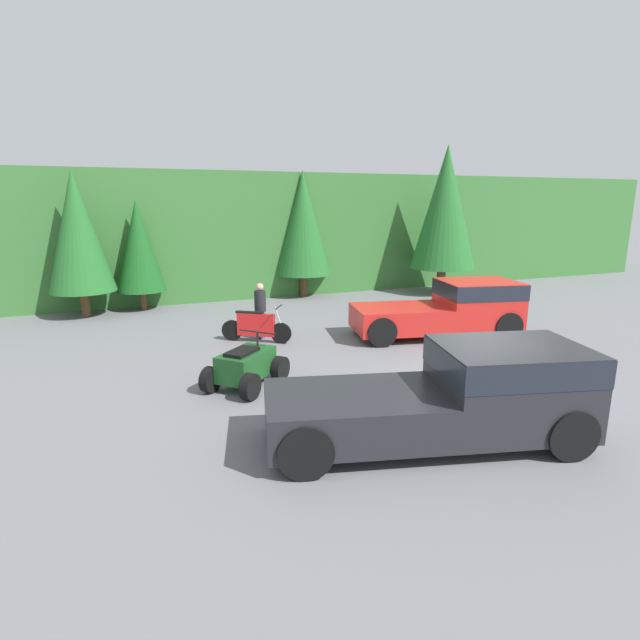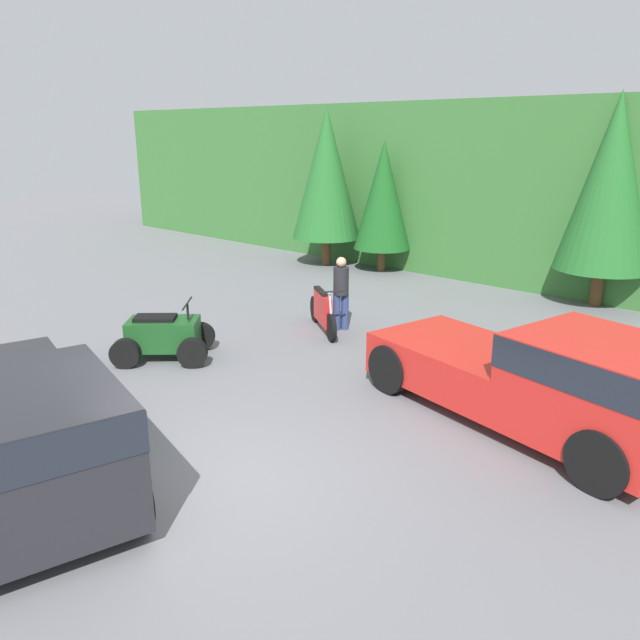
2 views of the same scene
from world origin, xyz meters
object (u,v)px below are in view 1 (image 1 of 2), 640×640
object	(u,v)px
pickup_truck_red	(452,307)
dirt_bike	(256,327)
quad_atv	(246,367)
rider_person	(260,309)
pickup_truck_second	(459,392)

from	to	relation	value
pickup_truck_red	dirt_bike	bearing A→B (deg)	177.77
quad_atv	rider_person	distance (m)	4.32
dirt_bike	quad_atv	distance (m)	3.86
pickup_truck_red	pickup_truck_second	bearing A→B (deg)	-113.31
pickup_truck_red	rider_person	size ratio (longest dim) A/B	3.15
pickup_truck_second	dirt_bike	world-z (taller)	pickup_truck_second
pickup_truck_second	dirt_bike	bearing A→B (deg)	116.69
dirt_bike	pickup_truck_red	bearing A→B (deg)	19.63
dirt_bike	rider_person	world-z (taller)	rider_person
quad_atv	rider_person	size ratio (longest dim) A/B	1.30
pickup_truck_red	rider_person	world-z (taller)	rider_person
pickup_truck_second	rider_person	world-z (taller)	rider_person
pickup_truck_second	quad_atv	distance (m)	5.09
pickup_truck_second	dirt_bike	xyz separation A→B (m)	(-1.70, 7.82, -0.46)
pickup_truck_red	quad_atv	size ratio (longest dim) A/B	2.43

